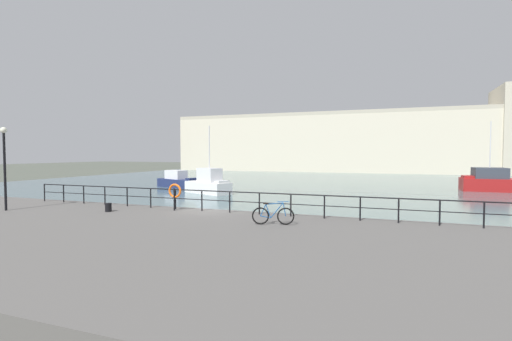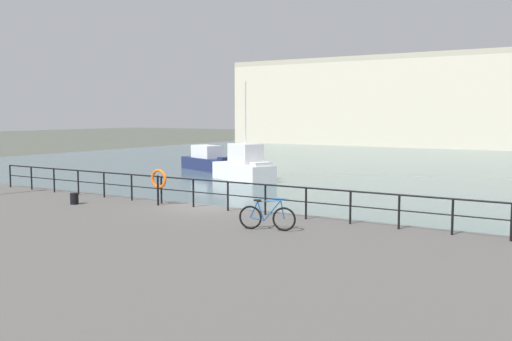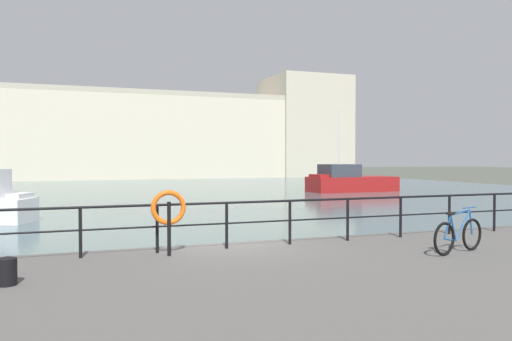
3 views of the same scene
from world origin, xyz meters
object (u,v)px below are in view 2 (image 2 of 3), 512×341
(moored_harbor_tender, at_px, (209,161))
(moored_green_narrowboat, at_px, (244,167))
(parked_bicycle, at_px, (267,217))
(life_ring_stand, at_px, (159,180))
(mooring_bollard, at_px, (74,199))

(moored_harbor_tender, bearing_deg, moored_green_narrowboat, -13.05)
(moored_green_narrowboat, bearing_deg, parked_bicycle, -29.62)
(life_ring_stand, bearing_deg, moored_green_narrowboat, 111.93)
(moored_green_narrowboat, bearing_deg, life_ring_stand, -43.07)
(parked_bicycle, height_order, mooring_bollard, parked_bicycle)
(parked_bicycle, xyz_separation_m, mooring_bollard, (-8.92, 0.32, -0.17))
(moored_harbor_tender, distance_m, parked_bicycle, 28.16)
(moored_green_narrowboat, distance_m, life_ring_stand, 16.29)
(moored_green_narrowboat, distance_m, parked_bicycle, 20.84)
(moored_harbor_tender, xyz_separation_m, moored_green_narrowboat, (6.18, -4.45, 0.21))
(mooring_bollard, bearing_deg, moored_harbor_tender, 113.83)
(parked_bicycle, bearing_deg, moored_harbor_tender, 114.72)
(moored_green_narrowboat, height_order, mooring_bollard, moored_green_narrowboat)
(moored_green_narrowboat, relative_size, mooring_bollard, 14.61)
(moored_harbor_tender, relative_size, life_ring_stand, 4.47)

